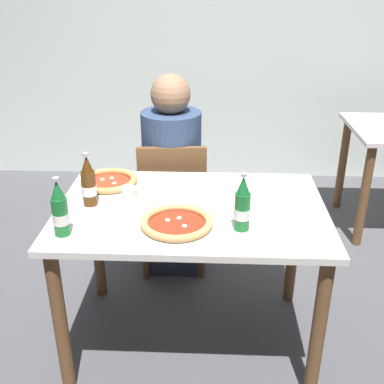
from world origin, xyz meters
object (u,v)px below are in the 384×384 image
beer_bottle_right (60,211)px  napkin_with_cutlery (178,188)px  diner_seated (172,181)px  chair_behind_table (173,200)px  pizza_margherita_near (109,182)px  beer_bottle_left (242,206)px  dining_table_main (192,229)px  pizza_marinara_far (177,224)px  paper_cup (130,198)px  beer_bottle_center (89,183)px

beer_bottle_right → napkin_with_cutlery: 0.63m
diner_seated → beer_bottle_right: 1.03m
chair_behind_table → diner_seated: size_ratio=0.70×
pizza_margherita_near → napkin_with_cutlery: bearing=-3.7°
beer_bottle_left → napkin_with_cutlery: 0.48m
diner_seated → dining_table_main: bearing=-77.7°
dining_table_main → beer_bottle_right: size_ratio=4.86×
diner_seated → beer_bottle_left: size_ratio=4.89×
pizza_marinara_far → napkin_with_cutlery: bearing=93.4°
beer_bottle_right → paper_cup: size_ratio=2.60×
pizza_margherita_near → beer_bottle_right: (-0.09, -0.47, 0.08)m
diner_seated → pizza_marinara_far: 0.88m
dining_table_main → pizza_margherita_near: bearing=153.2°
beer_bottle_center → paper_cup: beer_bottle_center is taller
dining_table_main → paper_cup: size_ratio=12.63×
napkin_with_cutlery → beer_bottle_center: bearing=-154.5°
chair_behind_table → diner_seated: diner_seated is taller
beer_bottle_right → napkin_with_cutlery: (0.43, 0.45, -0.10)m
dining_table_main → napkin_with_cutlery: 0.23m
diner_seated → beer_bottle_right: bearing=-111.4°
beer_bottle_right → napkin_with_cutlery: size_ratio=1.13×
beer_bottle_left → dining_table_main: bearing=138.3°
dining_table_main → beer_bottle_left: beer_bottle_left is taller
chair_behind_table → napkin_with_cutlery: bearing=94.2°
chair_behind_table → pizza_marinara_far: bearing=91.7°
pizza_margherita_near → beer_bottle_right: size_ratio=1.21×
pizza_margherita_near → diner_seated: bearing=58.9°
napkin_with_cutlery → pizza_marinara_far: bearing=-86.6°
pizza_margherita_near → beer_bottle_left: (0.63, -0.40, 0.08)m
chair_behind_table → beer_bottle_right: (-0.37, -0.87, 0.37)m
pizza_margherita_near → pizza_marinara_far: bearing=-48.1°
chair_behind_table → pizza_margherita_near: (-0.28, -0.40, 0.29)m
napkin_with_cutlery → beer_bottle_left: bearing=-52.8°
pizza_margherita_near → beer_bottle_center: beer_bottle_center is taller
beer_bottle_right → paper_cup: beer_bottle_right is taller
pizza_marinara_far → napkin_with_cutlery: pizza_marinara_far is taller
diner_seated → beer_bottle_right: size_ratio=4.89×
dining_table_main → beer_bottle_center: 0.51m
beer_bottle_right → pizza_marinara_far: bearing=8.5°
dining_table_main → paper_cup: (-0.27, -0.02, 0.16)m
beer_bottle_center → napkin_with_cutlery: size_ratio=1.13×
pizza_margherita_near → beer_bottle_left: bearing=-32.4°
dining_table_main → pizza_marinara_far: (-0.05, -0.20, 0.13)m
pizza_marinara_far → paper_cup: 0.29m
chair_behind_table → napkin_with_cutlery: chair_behind_table is taller
diner_seated → pizza_margherita_near: bearing=-121.1°
beer_bottle_center → napkin_with_cutlery: bearing=25.5°
diner_seated → beer_bottle_left: 0.96m
pizza_marinara_far → pizza_margherita_near: bearing=131.9°
pizza_marinara_far → napkin_with_cutlery: size_ratio=1.49×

